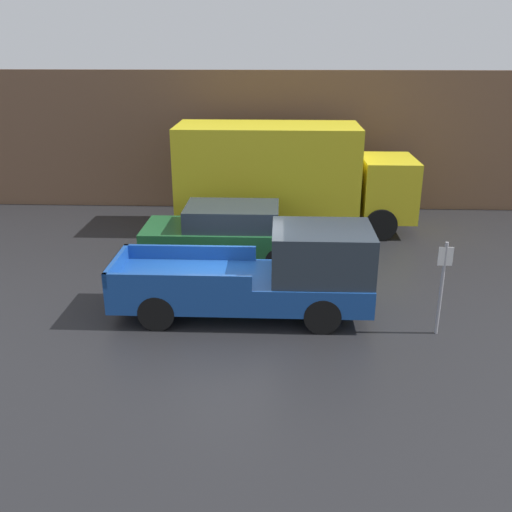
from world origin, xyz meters
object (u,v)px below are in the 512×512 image
object	(u,v)px
delivery_truck	(286,174)
parking_sign	(442,283)
pickup_truck	(268,275)
car	(229,233)
newspaper_box	(326,196)

from	to	relation	value
delivery_truck	parking_sign	distance (m)	7.95
pickup_truck	parking_sign	bearing A→B (deg)	-12.18
delivery_truck	parking_sign	xyz separation A→B (m)	(3.21, -7.24, -0.66)
car	newspaper_box	world-z (taller)	car
parking_sign	newspaper_box	distance (m)	9.71
pickup_truck	newspaper_box	distance (m)	8.98
pickup_truck	delivery_truck	bearing A→B (deg)	86.20
newspaper_box	car	bearing A→B (deg)	-119.98
pickup_truck	parking_sign	xyz separation A→B (m)	(3.64, -0.79, 0.20)
car	newspaper_box	size ratio (longest dim) A/B	4.36
newspaper_box	parking_sign	bearing A→B (deg)	-79.91
pickup_truck	car	xyz separation A→B (m)	(-1.18, 3.34, -0.14)
pickup_truck	parking_sign	size ratio (longest dim) A/B	2.77
car	delivery_truck	xyz separation A→B (m)	(1.61, 3.12, 1.00)
pickup_truck	newspaper_box	xyz separation A→B (m)	(1.94, 8.75, -0.44)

